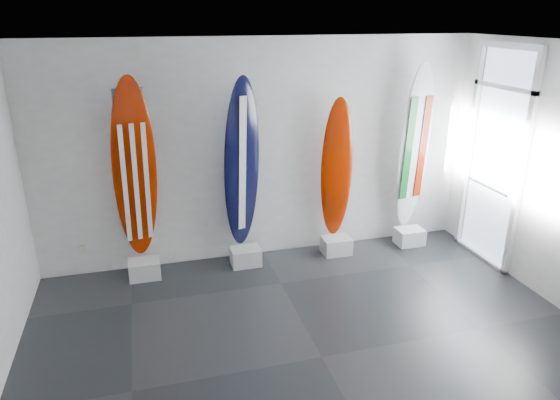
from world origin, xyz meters
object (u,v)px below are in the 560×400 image
object	(u,v)px
surfboard_swiss	(337,169)
surfboard_navy	(242,165)
surfboard_usa	(135,171)
surfboard_italy	(414,148)

from	to	relation	value
surfboard_swiss	surfboard_navy	bearing A→B (deg)	-176.77
surfboard_swiss	surfboard_usa	bearing A→B (deg)	-176.77
surfboard_navy	surfboard_swiss	xyz separation A→B (m)	(1.33, 0.00, -0.16)
surfboard_swiss	surfboard_italy	distance (m)	1.19
surfboard_swiss	surfboard_italy	xyz separation A→B (m)	(1.17, 0.00, 0.22)
surfboard_italy	surfboard_swiss	bearing A→B (deg)	167.88
surfboard_navy	surfboard_usa	bearing A→B (deg)	160.81
surfboard_usa	surfboard_navy	xyz separation A→B (m)	(1.35, 0.00, -0.03)
surfboard_navy	surfboard_italy	world-z (taller)	surfboard_italy
surfboard_navy	surfboard_swiss	size ratio (longest dim) A/B	1.16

